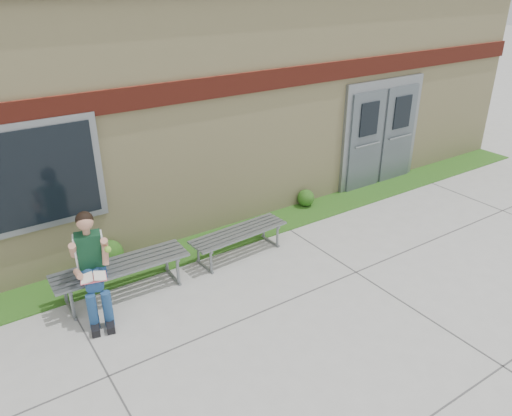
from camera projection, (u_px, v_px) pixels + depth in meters
ground at (329, 310)px, 7.00m from camera, size 80.00×80.00×0.00m
grass_strip at (233, 236)px, 8.94m from camera, size 16.00×0.80×0.02m
school_building at (147, 86)px, 10.57m from camera, size 16.20×6.22×4.20m
bench_left at (122, 271)px, 7.20m from camera, size 1.95×0.59×0.50m
bench_right at (239, 237)px, 8.23m from camera, size 1.72×0.58×0.44m
girl at (92, 264)px, 6.64m from camera, size 0.55×0.93×1.48m
shrub_mid at (110, 253)px, 7.95m from camera, size 0.43×0.43×0.43m
shrub_east at (306, 198)px, 10.00m from camera, size 0.34×0.34×0.34m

